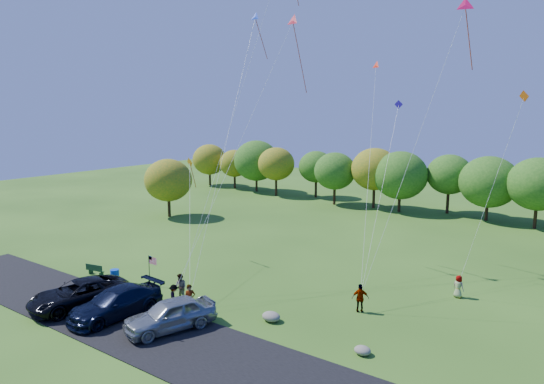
{
  "coord_description": "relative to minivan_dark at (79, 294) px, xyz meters",
  "views": [
    {
      "loc": [
        20.92,
        -21.08,
        12.48
      ],
      "look_at": [
        1.64,
        6.0,
        6.92
      ],
      "focal_mm": 32.0,
      "sensor_mm": 36.0,
      "label": 1
    }
  ],
  "objects": [
    {
      "name": "trash_barrel",
      "position": [
        -2.13,
        4.28,
        -0.45
      ],
      "size": [
        0.63,
        0.63,
        0.95
      ],
      "primitive_type": "cylinder",
      "color": "#0C3EB7",
      "rests_on": "ground"
    },
    {
      "name": "asphalt_lane",
      "position": [
        6.26,
        0.22,
        -0.89
      ],
      "size": [
        44.0,
        6.0,
        0.06
      ],
      "primitive_type": "cube",
      "color": "black",
      "rests_on": "ground"
    },
    {
      "name": "kites_aloft",
      "position": [
        9.0,
        16.32,
        18.4
      ],
      "size": [
        24.47,
        8.23,
        18.59
      ],
      "color": "red",
      "rests_on": "ground"
    },
    {
      "name": "minivan_dark",
      "position": [
        0.0,
        0.0,
        0.0
      ],
      "size": [
        4.09,
        6.67,
        1.73
      ],
      "primitive_type": "imported",
      "rotation": [
        0.0,
        0.0,
        -0.21
      ],
      "color": "black",
      "rests_on": "asphalt_lane"
    },
    {
      "name": "flag_assembly",
      "position": [
        0.81,
        5.25,
        0.76
      ],
      "size": [
        0.84,
        0.54,
        2.27
      ],
      "color": "black",
      "rests_on": "ground"
    },
    {
      "name": "flyer_b",
      "position": [
        4.4,
        4.63,
        -0.02
      ],
      "size": [
        0.92,
        0.74,
        1.82
      ],
      "primitive_type": "imported",
      "rotation": [
        0.0,
        0.0,
        -0.06
      ],
      "color": "#4C4C59",
      "rests_on": "ground"
    },
    {
      "name": "treeline",
      "position": [
        7.99,
        40.38,
        3.82
      ],
      "size": [
        75.63,
        27.35,
        8.49
      ],
      "color": "#3A2315",
      "rests_on": "ground"
    },
    {
      "name": "park_bench",
      "position": [
        -4.58,
        4.28,
        -0.45
      ],
      "size": [
        1.58,
        0.56,
        0.88
      ],
      "rotation": [
        0.0,
        0.0,
        0.2
      ],
      "color": "#12321A",
      "rests_on": "ground"
    },
    {
      "name": "flyer_d",
      "position": [
        14.98,
        9.81,
        -0.01
      ],
      "size": [
        1.15,
        0.93,
        1.83
      ],
      "primitive_type": "imported",
      "rotation": [
        0.0,
        0.0,
        3.68
      ],
      "color": "#4C4C59",
      "rests_on": "ground"
    },
    {
      "name": "minivan_navy",
      "position": [
        3.15,
        0.41,
        0.0
      ],
      "size": [
        2.89,
        6.14,
        1.73
      ],
      "primitive_type": "imported",
      "rotation": [
        0.0,
        0.0,
        -0.08
      ],
      "color": "black",
      "rests_on": "asphalt_lane"
    },
    {
      "name": "minivan_silver",
      "position": [
        7.19,
        1.12,
        0.04
      ],
      "size": [
        3.8,
        5.72,
        1.81
      ],
      "primitive_type": "imported",
      "rotation": [
        0.0,
        0.0,
        -0.34
      ],
      "color": "#959C9F",
      "rests_on": "asphalt_lane"
    },
    {
      "name": "flyer_a",
      "position": [
        6.47,
        3.42,
        0.02
      ],
      "size": [
        0.79,
        0.82,
        1.89
      ],
      "primitive_type": "imported",
      "rotation": [
        0.0,
        0.0,
        0.86
      ],
      "color": "#4C4C59",
      "rests_on": "ground"
    },
    {
      "name": "flyer_c",
      "position": [
        5.04,
        3.42,
        -0.13
      ],
      "size": [
        1.16,
        1.1,
        1.58
      ],
      "primitive_type": "imported",
      "rotation": [
        0.0,
        0.0,
        2.44
      ],
      "color": "#4C4C59",
      "rests_on": "ground"
    },
    {
      "name": "flyer_e",
      "position": [
        19.34,
        15.88,
        -0.15
      ],
      "size": [
        0.88,
        0.71,
        1.55
      ],
      "primitive_type": "imported",
      "rotation": [
        0.0,
        0.0,
        2.82
      ],
      "color": "#4C4C59",
      "rests_on": "ground"
    },
    {
      "name": "ground",
      "position": [
        6.26,
        4.22,
        -0.92
      ],
      "size": [
        140.0,
        140.0,
        0.0
      ],
      "primitive_type": "plane",
      "color": "#2B5117",
      "rests_on": "ground"
    },
    {
      "name": "boulder_far",
      "position": [
        17.43,
        4.92,
        -0.69
      ],
      "size": [
        0.89,
        0.74,
        0.46
      ],
      "primitive_type": "ellipsoid",
      "color": "gray",
      "rests_on": "ground"
    },
    {
      "name": "boulder_near",
      "position": [
        11.21,
        5.47,
        -0.63
      ],
      "size": [
        1.16,
        0.91,
        0.58
      ],
      "primitive_type": "ellipsoid",
      "color": "gray",
      "rests_on": "ground"
    }
  ]
}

